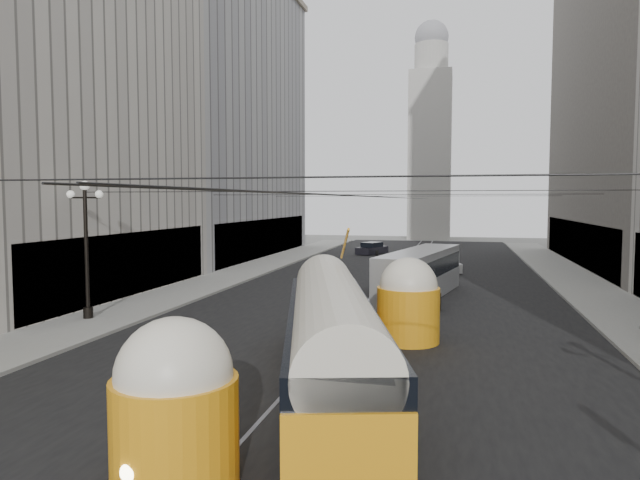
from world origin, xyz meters
The scene contains 13 objects.
road centered at (0.00, 32.50, 0.00)m, with size 20.00×85.00×0.02m, color black.
sidewalk_left centered at (-12.00, 36.00, 0.07)m, with size 4.00×72.00×0.15m, color gray.
sidewalk_right centered at (12.00, 36.00, 0.07)m, with size 4.00×72.00×0.15m, color gray.
rail_left centered at (-0.75, 32.50, 0.00)m, with size 0.12×85.00×0.04m, color gray.
rail_right centered at (0.75, 32.50, 0.00)m, with size 0.12×85.00×0.04m, color gray.
building_left_far centered at (-19.99, 48.00, 14.31)m, with size 12.60×28.60×28.60m.
distant_tower centered at (0.00, 80.00, 14.97)m, with size 6.00×6.00×31.36m.
lamppost_left_mid centered at (-12.60, 18.00, 3.74)m, with size 1.86×0.44×6.37m.
catenary centered at (0.12, 31.49, 5.88)m, with size 25.00×72.00×0.23m.
streetcar centered at (0.50, 11.25, 1.67)m, with size 5.92×15.19×3.43m.
city_bus centered at (2.03, 28.05, 1.51)m, with size 4.37×11.15×2.75m.
sedan_white_far centered at (3.04, 40.88, 0.58)m, with size 2.91×4.37×1.28m.
sedan_dark_far centered at (-4.59, 53.87, 0.57)m, with size 3.06×4.32×1.26m.
Camera 1 is at (4.07, -4.94, 5.63)m, focal length 32.00 mm.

